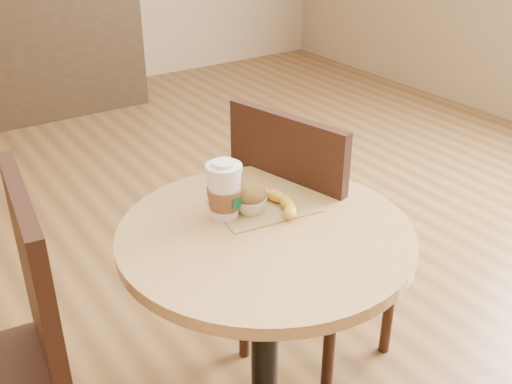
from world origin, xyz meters
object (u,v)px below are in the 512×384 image
Objects in this scene: cafe_table at (265,306)px; coffee_cup at (224,192)px; chair_right at (309,235)px; muffin at (250,198)px; banana at (262,203)px.

cafe_table is 0.31m from coffee_cup.
chair_right reaches higher than muffin.
cafe_table is 0.81× the size of chair_right.
coffee_cup is at bearing 164.72° from muffin.
coffee_cup reaches higher than muffin.
chair_right is 0.49m from coffee_cup.
coffee_cup is at bearing 113.50° from cafe_table.
chair_right reaches higher than coffee_cup.
coffee_cup is 0.10m from banana.
chair_right is 0.40m from banana.
coffee_cup is (-0.05, 0.11, 0.29)m from cafe_table.
cafe_table is 0.39m from chair_right.
muffin is (0.02, 0.09, 0.26)m from cafe_table.
banana is (0.03, -0.01, -0.02)m from muffin.
chair_right is at bearing 35.37° from cafe_table.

